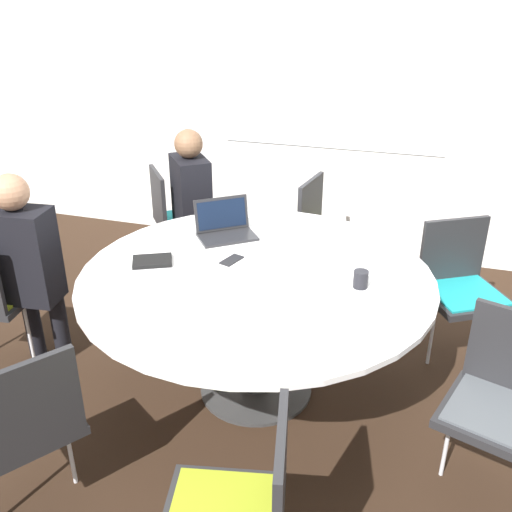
{
  "coord_description": "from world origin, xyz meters",
  "views": [
    {
      "loc": [
        0.79,
        -2.52,
        2.13
      ],
      "look_at": [
        0.0,
        0.0,
        0.86
      ],
      "focal_mm": 40.0,
      "sensor_mm": 36.0,
      "label": 1
    }
  ],
  "objects_px": {
    "chair_4": "(504,395)",
    "chair_0": "(176,214)",
    "person_1": "(25,259)",
    "laptop": "(225,227)",
    "chair_5": "(461,281)",
    "person_0": "(193,199)",
    "spiral_notebook": "(152,261)",
    "chair_2": "(22,421)",
    "chair_6": "(326,228)",
    "chair_3": "(242,507)",
    "coffee_cup": "(361,279)",
    "cell_phone": "(232,260)"
  },
  "relations": [
    {
      "from": "chair_4",
      "to": "chair_0",
      "type": "bearing_deg",
      "value": -16.01
    },
    {
      "from": "chair_2",
      "to": "laptop",
      "type": "height_order",
      "value": "laptop"
    },
    {
      "from": "chair_3",
      "to": "person_0",
      "type": "distance_m",
      "value": 2.56
    },
    {
      "from": "chair_6",
      "to": "laptop",
      "type": "distance_m",
      "value": 1.0
    },
    {
      "from": "chair_0",
      "to": "chair_5",
      "type": "xyz_separation_m",
      "value": [
        2.08,
        -0.49,
        0.0
      ]
    },
    {
      "from": "laptop",
      "to": "person_1",
      "type": "bearing_deg",
      "value": 171.83
    },
    {
      "from": "chair_5",
      "to": "person_0",
      "type": "distance_m",
      "value": 1.91
    },
    {
      "from": "chair_2",
      "to": "coffee_cup",
      "type": "distance_m",
      "value": 1.65
    },
    {
      "from": "chair_0",
      "to": "person_0",
      "type": "distance_m",
      "value": 0.32
    },
    {
      "from": "coffee_cup",
      "to": "person_0",
      "type": "bearing_deg",
      "value": 142.1
    },
    {
      "from": "cell_phone",
      "to": "chair_5",
      "type": "bearing_deg",
      "value": 26.06
    },
    {
      "from": "chair_0",
      "to": "person_1",
      "type": "distance_m",
      "value": 1.39
    },
    {
      "from": "person_1",
      "to": "coffee_cup",
      "type": "relative_size",
      "value": 13.74
    },
    {
      "from": "chair_3",
      "to": "person_0",
      "type": "bearing_deg",
      "value": 14.32
    },
    {
      "from": "chair_4",
      "to": "person_0",
      "type": "relative_size",
      "value": 0.71
    },
    {
      "from": "person_1",
      "to": "laptop",
      "type": "bearing_deg",
      "value": 22.65
    },
    {
      "from": "chair_0",
      "to": "spiral_notebook",
      "type": "distance_m",
      "value": 1.34
    },
    {
      "from": "chair_5",
      "to": "spiral_notebook",
      "type": "height_order",
      "value": "chair_5"
    },
    {
      "from": "chair_0",
      "to": "spiral_notebook",
      "type": "xyz_separation_m",
      "value": [
        0.44,
        -1.24,
        0.24
      ]
    },
    {
      "from": "coffee_cup",
      "to": "laptop",
      "type": "bearing_deg",
      "value": 154.83
    },
    {
      "from": "spiral_notebook",
      "to": "person_1",
      "type": "bearing_deg",
      "value": -172.37
    },
    {
      "from": "chair_6",
      "to": "coffee_cup",
      "type": "distance_m",
      "value": 1.34
    },
    {
      "from": "chair_4",
      "to": "person_0",
      "type": "xyz_separation_m",
      "value": [
        -2.03,
        1.39,
        0.19
      ]
    },
    {
      "from": "chair_0",
      "to": "person_0",
      "type": "bearing_deg",
      "value": 19.07
    },
    {
      "from": "chair_2",
      "to": "chair_3",
      "type": "bearing_deg",
      "value": -63.89
    },
    {
      "from": "chair_0",
      "to": "chair_6",
      "type": "height_order",
      "value": "same"
    },
    {
      "from": "spiral_notebook",
      "to": "cell_phone",
      "type": "distance_m",
      "value": 0.43
    },
    {
      "from": "chair_0",
      "to": "laptop",
      "type": "height_order",
      "value": "laptop"
    },
    {
      "from": "chair_6",
      "to": "cell_phone",
      "type": "bearing_deg",
      "value": -5.59
    },
    {
      "from": "chair_3",
      "to": "laptop",
      "type": "distance_m",
      "value": 1.8
    },
    {
      "from": "chair_0",
      "to": "cell_phone",
      "type": "xyz_separation_m",
      "value": [
        0.85,
        -1.1,
        0.24
      ]
    },
    {
      "from": "chair_4",
      "to": "chair_5",
      "type": "xyz_separation_m",
      "value": [
        -0.17,
        1.04,
        0.0
      ]
    },
    {
      "from": "chair_6",
      "to": "spiral_notebook",
      "type": "height_order",
      "value": "chair_6"
    },
    {
      "from": "chair_3",
      "to": "laptop",
      "type": "xyz_separation_m",
      "value": [
        -0.66,
        1.65,
        0.29
      ]
    },
    {
      "from": "laptop",
      "to": "chair_3",
      "type": "bearing_deg",
      "value": -106.06
    },
    {
      "from": "chair_6",
      "to": "person_0",
      "type": "distance_m",
      "value": 0.98
    },
    {
      "from": "spiral_notebook",
      "to": "chair_2",
      "type": "bearing_deg",
      "value": -94.44
    },
    {
      "from": "chair_0",
      "to": "coffee_cup",
      "type": "distance_m",
      "value": 1.97
    },
    {
      "from": "chair_0",
      "to": "chair_6",
      "type": "xyz_separation_m",
      "value": [
        1.15,
        0.07,
        0.0
      ]
    },
    {
      "from": "chair_0",
      "to": "cell_phone",
      "type": "height_order",
      "value": "chair_0"
    },
    {
      "from": "chair_6",
      "to": "spiral_notebook",
      "type": "relative_size",
      "value": 3.41
    },
    {
      "from": "laptop",
      "to": "cell_phone",
      "type": "height_order",
      "value": "laptop"
    },
    {
      "from": "chair_3",
      "to": "person_0",
      "type": "relative_size",
      "value": 0.71
    },
    {
      "from": "laptop",
      "to": "spiral_notebook",
      "type": "relative_size",
      "value": 1.59
    },
    {
      "from": "chair_2",
      "to": "coffee_cup",
      "type": "bearing_deg",
      "value": -13.25
    },
    {
      "from": "chair_0",
      "to": "laptop",
      "type": "xyz_separation_m",
      "value": [
        0.69,
        -0.78,
        0.29
      ]
    },
    {
      "from": "person_0",
      "to": "coffee_cup",
      "type": "distance_m",
      "value": 1.7
    },
    {
      "from": "chair_3",
      "to": "chair_2",
      "type": "bearing_deg",
      "value": 69.99
    },
    {
      "from": "person_1",
      "to": "chair_2",
      "type": "bearing_deg",
      "value": -61.74
    },
    {
      "from": "chair_6",
      "to": "person_0",
      "type": "height_order",
      "value": "person_0"
    }
  ]
}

